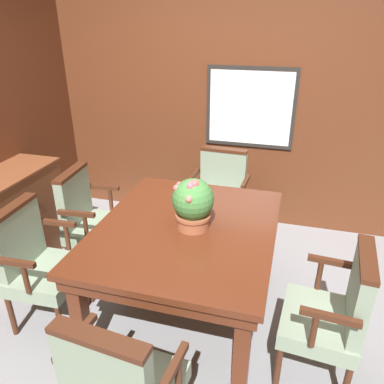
# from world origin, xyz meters

# --- Properties ---
(ground_plane) EXTENTS (14.00, 14.00, 0.00)m
(ground_plane) POSITION_xyz_m (0.00, 0.00, 0.00)
(ground_plane) COLOR gray
(wall_back) EXTENTS (7.20, 0.08, 2.45)m
(wall_back) POSITION_xyz_m (0.00, 1.82, 1.23)
(wall_back) COLOR #5B2D19
(wall_back) RESTS_ON ground_plane
(dining_table) EXTENTS (1.25, 1.50, 0.75)m
(dining_table) POSITION_xyz_m (-0.03, 0.21, 0.66)
(dining_table) COLOR #562614
(dining_table) RESTS_ON ground_plane
(chair_head_far) EXTENTS (0.57, 0.47, 0.93)m
(chair_head_far) POSITION_xyz_m (-0.02, 1.32, 0.51)
(chair_head_far) COLOR #472314
(chair_head_far) RESTS_ON ground_plane
(chair_left_far) EXTENTS (0.49, 0.57, 0.93)m
(chair_left_far) POSITION_xyz_m (-1.02, 0.53, 0.51)
(chair_left_far) COLOR #472314
(chair_left_far) RESTS_ON ground_plane
(chair_left_near) EXTENTS (0.47, 0.57, 0.93)m
(chair_left_near) POSITION_xyz_m (-1.05, -0.16, 0.51)
(chair_left_near) COLOR #472314
(chair_left_near) RESTS_ON ground_plane
(chair_right_near) EXTENTS (0.49, 0.57, 0.93)m
(chair_right_near) POSITION_xyz_m (0.98, -0.12, 0.51)
(chair_right_near) COLOR #472314
(chair_right_near) RESTS_ON ground_plane
(potted_plant) EXTENTS (0.29, 0.30, 0.38)m
(potted_plant) POSITION_xyz_m (0.01, 0.21, 0.94)
(potted_plant) COLOR #9E5638
(potted_plant) RESTS_ON dining_table
(sideboard_cabinet) EXTENTS (0.45, 0.93, 0.91)m
(sideboard_cabinet) POSITION_xyz_m (-1.67, 0.38, 0.45)
(sideboard_cabinet) COLOR brown
(sideboard_cabinet) RESTS_ON ground_plane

